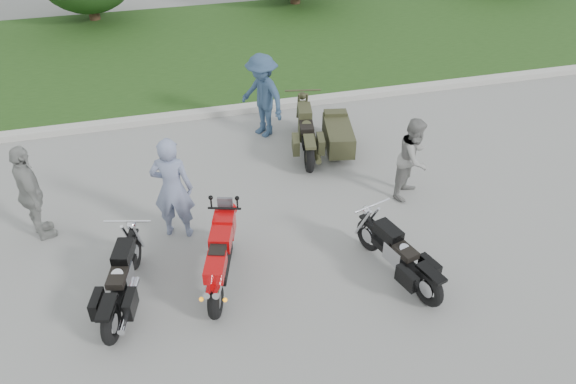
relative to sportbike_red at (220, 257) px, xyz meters
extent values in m
plane|color=gray|center=(0.77, -0.27, -0.56)|extent=(80.00, 80.00, 0.00)
cube|color=#B6B4AB|center=(0.77, 5.73, -0.48)|extent=(60.00, 0.30, 0.15)
cube|color=#2C511B|center=(0.77, 9.88, -0.49)|extent=(60.00, 8.00, 0.14)
cylinder|color=#3F2B1C|center=(-2.23, 13.23, 0.04)|extent=(0.36, 0.36, 1.20)
torus|color=black|center=(-0.19, -0.63, -0.26)|extent=(0.35, 0.63, 0.60)
torus|color=black|center=(0.21, 0.71, -0.27)|extent=(0.28, 0.59, 0.58)
cube|color=black|center=(0.00, -0.01, -0.02)|extent=(0.51, 0.91, 0.34)
cube|color=#AB0608|center=(0.06, 0.21, 0.24)|extent=(0.47, 0.60, 0.25)
cube|color=#AB0608|center=(-0.13, -0.42, 0.20)|extent=(0.43, 0.59, 0.21)
cube|color=black|center=(-0.04, -0.13, 0.28)|extent=(0.34, 0.40, 0.10)
cube|color=#AB0608|center=(0.17, 0.55, 0.20)|extent=(0.43, 0.46, 0.39)
cylinder|color=silver|center=(-0.27, -0.66, 0.04)|extent=(0.23, 0.46, 0.21)
cylinder|color=silver|center=(-0.14, -0.70, 0.04)|extent=(0.23, 0.46, 0.21)
torus|color=black|center=(-1.70, -0.73, -0.24)|extent=(0.31, 0.65, 0.63)
torus|color=black|center=(-1.33, 0.75, -0.26)|extent=(0.25, 0.60, 0.59)
cube|color=black|center=(-1.52, 0.01, -0.17)|extent=(0.47, 1.13, 0.13)
cube|color=silver|center=(-1.52, 0.01, -0.09)|extent=(0.37, 0.47, 0.32)
cube|color=black|center=(-1.45, 0.28, 0.17)|extent=(0.38, 0.56, 0.20)
cube|color=black|center=(-1.55, -0.12, 0.07)|extent=(0.36, 0.51, 0.11)
cube|color=black|center=(-1.70, -0.73, 0.09)|extent=(0.32, 0.54, 0.06)
cylinder|color=silver|center=(-1.43, -0.34, -0.30)|extent=(0.34, 1.01, 0.09)
torus|color=black|center=(2.99, -1.21, -0.25)|extent=(0.32, 0.63, 0.61)
torus|color=black|center=(2.57, 0.21, -0.27)|extent=(0.27, 0.58, 0.58)
cube|color=black|center=(2.78, -0.50, -0.18)|extent=(0.50, 1.09, 0.13)
cube|color=silver|center=(2.78, -0.50, -0.11)|extent=(0.37, 0.46, 0.31)
cube|color=black|center=(2.70, -0.24, 0.14)|extent=(0.38, 0.55, 0.20)
cube|color=black|center=(2.82, -0.63, 0.05)|extent=(0.37, 0.50, 0.11)
cube|color=black|center=(2.99, -1.21, 0.07)|extent=(0.33, 0.53, 0.05)
cylinder|color=silver|center=(3.03, -0.76, -0.30)|extent=(0.37, 0.97, 0.09)
torus|color=black|center=(2.27, 2.79, -0.22)|extent=(0.29, 0.70, 0.68)
torus|color=black|center=(2.57, 4.42, -0.24)|extent=(0.24, 0.65, 0.64)
cube|color=black|center=(2.42, 3.61, -0.14)|extent=(0.44, 1.22, 0.14)
cube|color=#35361F|center=(2.42, 3.61, -0.05)|extent=(0.38, 0.50, 0.35)
cube|color=#35361F|center=(2.47, 3.90, 0.23)|extent=(0.38, 0.59, 0.22)
cube|color=black|center=(2.39, 3.46, 0.13)|extent=(0.37, 0.54, 0.12)
cube|color=#35361F|center=(2.27, 2.79, 0.15)|extent=(0.32, 0.58, 0.06)
cylinder|color=#35361F|center=(2.53, 3.23, -0.28)|extent=(0.30, 1.10, 0.10)
cube|color=#35361F|center=(3.09, 3.38, -0.16)|extent=(0.78, 1.38, 0.45)
torus|color=black|center=(3.33, 3.33, -0.28)|extent=(0.22, 0.57, 0.56)
imported|color=#7782A3|center=(-0.57, 1.44, 0.42)|extent=(0.82, 0.66, 1.96)
imported|color=gray|center=(3.95, 1.53, 0.27)|extent=(1.01, 1.00, 1.64)
imported|color=navy|center=(1.67, 4.53, 0.41)|extent=(1.24, 1.44, 1.93)
imported|color=gray|center=(-2.92, 1.99, 0.36)|extent=(0.79, 1.16, 1.83)
camera|label=1|loc=(-0.59, -6.56, 5.97)|focal=35.00mm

